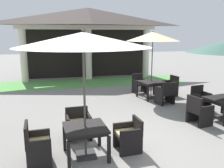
% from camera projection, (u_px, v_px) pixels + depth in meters
% --- Properties ---
extents(ground_plane, '(60.00, 60.00, 0.00)m').
position_uv_depth(ground_plane, '(141.00, 142.00, 6.19)').
color(ground_plane, gray).
extents(background_pavilion, '(8.71, 2.41, 4.26)m').
position_uv_depth(background_pavilion, '(88.00, 25.00, 14.40)').
color(background_pavilion, beige).
rests_on(background_pavilion, ground).
extents(lawn_strip, '(10.51, 2.72, 0.01)m').
position_uv_depth(lawn_strip, '(92.00, 82.00, 13.79)').
color(lawn_strip, '#519347').
rests_on(lawn_strip, ground).
extents(patio_table_near_foreground, '(0.97, 0.97, 0.72)m').
position_uv_depth(patio_table_near_foreground, '(85.00, 131.00, 5.34)').
color(patio_table_near_foreground, black).
rests_on(patio_table_near_foreground, ground).
extents(patio_umbrella_near_foreground, '(2.83, 2.83, 2.84)m').
position_uv_depth(patio_umbrella_near_foreground, '(83.00, 40.00, 4.94)').
color(patio_umbrella_near_foreground, '#2D2D2D').
rests_on(patio_umbrella_near_foreground, ground).
extents(patio_chair_near_foreground_west, '(0.54, 0.64, 0.92)m').
position_uv_depth(patio_chair_near_foreground_west, '(37.00, 145.00, 5.08)').
color(patio_chair_near_foreground_west, black).
rests_on(patio_chair_near_foreground_west, ground).
extents(patio_chair_near_foreground_east, '(0.59, 0.60, 0.79)m').
position_uv_depth(patio_chair_near_foreground_east, '(129.00, 135.00, 5.69)').
color(patio_chair_near_foreground_east, black).
rests_on(patio_chair_near_foreground_east, ground).
extents(patio_chair_near_foreground_north, '(0.66, 0.60, 0.81)m').
position_uv_depth(patio_chair_near_foreground_north, '(78.00, 124.00, 6.37)').
color(patio_chair_near_foreground_north, black).
rests_on(patio_chair_near_foreground_north, ground).
extents(patio_chair_mid_left_west, '(0.64, 0.70, 0.91)m').
position_uv_depth(patio_chair_mid_left_west, '(199.00, 111.00, 7.33)').
color(patio_chair_mid_left_west, black).
rests_on(patio_chair_mid_left_west, ground).
extents(patio_chair_mid_left_north, '(0.65, 0.59, 0.89)m').
position_uv_depth(patio_chair_mid_left_north, '(200.00, 99.00, 8.71)').
color(patio_chair_mid_left_north, black).
rests_on(patio_chair_mid_left_north, ground).
extents(patio_table_mid_right, '(1.11, 1.11, 0.73)m').
position_uv_depth(patio_table_mid_right, '(151.00, 84.00, 10.35)').
color(patio_table_mid_right, black).
rests_on(patio_table_mid_right, ground).
extents(patio_umbrella_mid_right, '(2.23, 2.23, 2.89)m').
position_uv_depth(patio_umbrella_mid_right, '(153.00, 37.00, 9.95)').
color(patio_umbrella_mid_right, '#2D2D2D').
rests_on(patio_umbrella_mid_right, ground).
extents(patio_chair_mid_right_east, '(0.63, 0.68, 0.90)m').
position_uv_depth(patio_chair_mid_right_east, '(170.00, 86.00, 10.80)').
color(patio_chair_mid_right_east, black).
rests_on(patio_chair_mid_right_east, ground).
extents(patio_chair_mid_right_north, '(0.65, 0.58, 0.90)m').
position_uv_depth(patio_chair_mid_right_north, '(139.00, 84.00, 11.31)').
color(patio_chair_mid_right_north, black).
rests_on(patio_chair_mid_right_north, ground).
extents(patio_chair_mid_right_south, '(0.70, 0.66, 0.88)m').
position_uv_depth(patio_chair_mid_right_south, '(165.00, 94.00, 9.48)').
color(patio_chair_mid_right_south, black).
rests_on(patio_chair_mid_right_south, ground).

